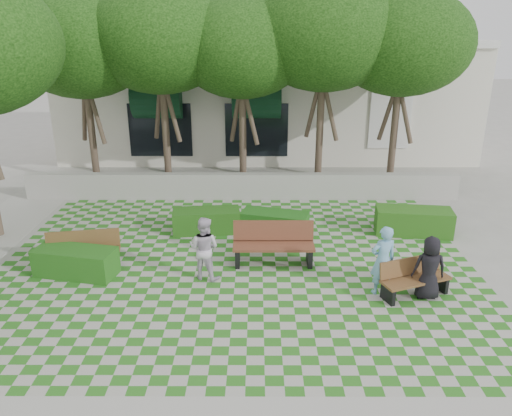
{
  "coord_description": "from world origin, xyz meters",
  "views": [
    {
      "loc": [
        0.53,
        -10.33,
        5.84
      ],
      "look_at": [
        0.5,
        1.5,
        1.4
      ],
      "focal_mm": 35.0,
      "sensor_mm": 36.0,
      "label": 1
    }
  ],
  "objects_px": {
    "hedge_east": "(413,221)",
    "person_dark": "(429,268)",
    "bench_east": "(414,278)",
    "person_white": "(204,248)",
    "bench_west": "(83,252)",
    "hedge_west": "(76,262)",
    "person_blue": "(383,260)",
    "hedge_midright": "(275,223)",
    "hedge_midleft": "(206,221)",
    "bench_mid": "(274,244)"
  },
  "relations": [
    {
      "from": "hedge_east",
      "to": "person_dark",
      "type": "relative_size",
      "value": 1.47
    },
    {
      "from": "bench_east",
      "to": "person_white",
      "type": "relative_size",
      "value": 1.09
    },
    {
      "from": "bench_west",
      "to": "hedge_west",
      "type": "height_order",
      "value": "bench_west"
    },
    {
      "from": "hedge_east",
      "to": "person_blue",
      "type": "relative_size",
      "value": 1.31
    },
    {
      "from": "hedge_east",
      "to": "hedge_west",
      "type": "xyz_separation_m",
      "value": [
        -8.97,
        -2.58,
        -0.03
      ]
    },
    {
      "from": "person_blue",
      "to": "hedge_midright",
      "type": "bearing_deg",
      "value": -69.41
    },
    {
      "from": "hedge_midright",
      "to": "person_dark",
      "type": "relative_size",
      "value": 1.3
    },
    {
      "from": "hedge_midright",
      "to": "person_white",
      "type": "relative_size",
      "value": 1.22
    },
    {
      "from": "hedge_west",
      "to": "person_blue",
      "type": "relative_size",
      "value": 1.19
    },
    {
      "from": "bench_east",
      "to": "hedge_east",
      "type": "height_order",
      "value": "bench_east"
    },
    {
      "from": "hedge_midright",
      "to": "person_white",
      "type": "bearing_deg",
      "value": -123.54
    },
    {
      "from": "hedge_midleft",
      "to": "person_blue",
      "type": "relative_size",
      "value": 1.18
    },
    {
      "from": "bench_west",
      "to": "person_white",
      "type": "height_order",
      "value": "person_white"
    },
    {
      "from": "bench_east",
      "to": "bench_west",
      "type": "bearing_deg",
      "value": 149.6
    },
    {
      "from": "bench_east",
      "to": "hedge_west",
      "type": "bearing_deg",
      "value": 152.16
    },
    {
      "from": "bench_west",
      "to": "hedge_east",
      "type": "xyz_separation_m",
      "value": [
        8.9,
        2.23,
        -0.08
      ]
    },
    {
      "from": "bench_east",
      "to": "hedge_east",
      "type": "bearing_deg",
      "value": 52.63
    },
    {
      "from": "hedge_midleft",
      "to": "person_white",
      "type": "distance_m",
      "value": 2.87
    },
    {
      "from": "bench_mid",
      "to": "hedge_midright",
      "type": "height_order",
      "value": "bench_mid"
    },
    {
      "from": "bench_mid",
      "to": "hedge_midright",
      "type": "bearing_deg",
      "value": 86.78
    },
    {
      "from": "hedge_west",
      "to": "hedge_midleft",
      "type": "bearing_deg",
      "value": 42.56
    },
    {
      "from": "bench_east",
      "to": "hedge_midleft",
      "type": "distance_m",
      "value": 6.2
    },
    {
      "from": "hedge_midleft",
      "to": "person_dark",
      "type": "relative_size",
      "value": 1.32
    },
    {
      "from": "hedge_west",
      "to": "person_dark",
      "type": "bearing_deg",
      "value": -7.26
    },
    {
      "from": "bench_west",
      "to": "hedge_west",
      "type": "distance_m",
      "value": 0.37
    },
    {
      "from": "bench_east",
      "to": "hedge_east",
      "type": "relative_size",
      "value": 0.79
    },
    {
      "from": "hedge_midleft",
      "to": "person_dark",
      "type": "distance_m",
      "value": 6.49
    },
    {
      "from": "hedge_midleft",
      "to": "person_blue",
      "type": "xyz_separation_m",
      "value": [
        4.31,
        -3.55,
        0.48
      ]
    },
    {
      "from": "bench_west",
      "to": "hedge_midleft",
      "type": "distance_m",
      "value": 3.69
    },
    {
      "from": "bench_west",
      "to": "person_blue",
      "type": "bearing_deg",
      "value": -19.64
    },
    {
      "from": "hedge_east",
      "to": "hedge_midleft",
      "type": "relative_size",
      "value": 1.11
    },
    {
      "from": "hedge_midright",
      "to": "hedge_midleft",
      "type": "height_order",
      "value": "hedge_midleft"
    },
    {
      "from": "hedge_midright",
      "to": "person_white",
      "type": "xyz_separation_m",
      "value": [
        -1.78,
        -2.68,
        0.45
      ]
    },
    {
      "from": "hedge_east",
      "to": "hedge_west",
      "type": "distance_m",
      "value": 9.34
    },
    {
      "from": "bench_west",
      "to": "person_dark",
      "type": "bearing_deg",
      "value": -19.79
    },
    {
      "from": "bench_mid",
      "to": "bench_east",
      "type": "bearing_deg",
      "value": -27.06
    },
    {
      "from": "person_dark",
      "to": "person_white",
      "type": "distance_m",
      "value": 5.15
    },
    {
      "from": "bench_mid",
      "to": "bench_west",
      "type": "xyz_separation_m",
      "value": [
        -4.76,
        -0.3,
        -0.07
      ]
    },
    {
      "from": "bench_mid",
      "to": "person_dark",
      "type": "relative_size",
      "value": 1.4
    },
    {
      "from": "hedge_east",
      "to": "person_dark",
      "type": "height_order",
      "value": "person_dark"
    },
    {
      "from": "person_dark",
      "to": "bench_mid",
      "type": "bearing_deg",
      "value": -23.59
    },
    {
      "from": "bench_east",
      "to": "bench_mid",
      "type": "xyz_separation_m",
      "value": [
        -3.12,
        1.57,
        0.11
      ]
    },
    {
      "from": "bench_east",
      "to": "hedge_midright",
      "type": "distance_m",
      "value": 4.6
    },
    {
      "from": "hedge_east",
      "to": "person_white",
      "type": "height_order",
      "value": "person_white"
    },
    {
      "from": "hedge_east",
      "to": "person_white",
      "type": "bearing_deg",
      "value": -154.97
    },
    {
      "from": "bench_west",
      "to": "hedge_midleft",
      "type": "bearing_deg",
      "value": 29.28
    },
    {
      "from": "bench_mid",
      "to": "bench_west",
      "type": "relative_size",
      "value": 1.1
    },
    {
      "from": "bench_mid",
      "to": "hedge_midright",
      "type": "xyz_separation_m",
      "value": [
        0.1,
        1.89,
        -0.19
      ]
    },
    {
      "from": "bench_west",
      "to": "hedge_west",
      "type": "xyz_separation_m",
      "value": [
        -0.08,
        -0.35,
        -0.11
      ]
    },
    {
      "from": "person_blue",
      "to": "person_dark",
      "type": "height_order",
      "value": "person_blue"
    }
  ]
}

